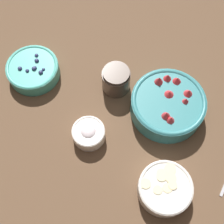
{
  "coord_description": "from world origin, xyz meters",
  "views": [
    {
      "loc": [
        0.35,
        -0.15,
        0.9
      ],
      "look_at": [
        -0.03,
        -0.01,
        0.04
      ],
      "focal_mm": 50.0,
      "sensor_mm": 36.0,
      "label": 1
    }
  ],
  "objects_px": {
    "bowl_strawberries": "(168,104)",
    "bowl_cream": "(89,133)",
    "bowl_blueberries": "(33,70)",
    "bowl_bananas": "(165,188)",
    "jar_chocolate": "(116,80)"
  },
  "relations": [
    {
      "from": "bowl_strawberries",
      "to": "bowl_cream",
      "type": "height_order",
      "value": "bowl_strawberries"
    },
    {
      "from": "bowl_blueberries",
      "to": "bowl_cream",
      "type": "bearing_deg",
      "value": 20.38
    },
    {
      "from": "bowl_bananas",
      "to": "jar_chocolate",
      "type": "distance_m",
      "value": 0.37
    },
    {
      "from": "bowl_strawberries",
      "to": "bowl_cream",
      "type": "relative_size",
      "value": 2.32
    },
    {
      "from": "bowl_bananas",
      "to": "bowl_blueberries",
      "type": "bearing_deg",
      "value": -153.74
    },
    {
      "from": "bowl_blueberries",
      "to": "bowl_cream",
      "type": "height_order",
      "value": "bowl_blueberries"
    },
    {
      "from": "bowl_blueberries",
      "to": "jar_chocolate",
      "type": "relative_size",
      "value": 1.87
    },
    {
      "from": "bowl_bananas",
      "to": "bowl_strawberries",
      "type": "bearing_deg",
      "value": 154.13
    },
    {
      "from": "bowl_strawberries",
      "to": "bowl_cream",
      "type": "bearing_deg",
      "value": -89.58
    },
    {
      "from": "bowl_blueberries",
      "to": "jar_chocolate",
      "type": "distance_m",
      "value": 0.28
    },
    {
      "from": "bowl_bananas",
      "to": "jar_chocolate",
      "type": "height_order",
      "value": "jar_chocolate"
    },
    {
      "from": "jar_chocolate",
      "to": "bowl_strawberries",
      "type": "bearing_deg",
      "value": 41.27
    },
    {
      "from": "bowl_strawberries",
      "to": "bowl_bananas",
      "type": "relative_size",
      "value": 1.52
    },
    {
      "from": "jar_chocolate",
      "to": "bowl_cream",
      "type": "bearing_deg",
      "value": -45.1
    },
    {
      "from": "bowl_bananas",
      "to": "jar_chocolate",
      "type": "bearing_deg",
      "value": -178.79
    }
  ]
}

